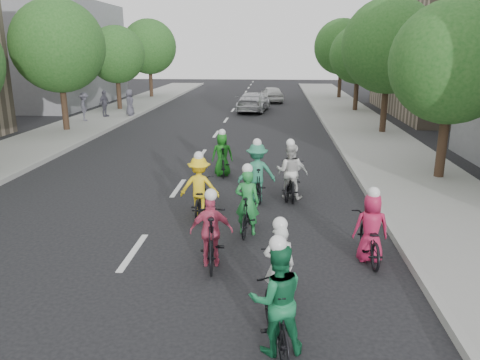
# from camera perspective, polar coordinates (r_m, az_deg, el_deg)

# --- Properties ---
(ground) EXTENTS (120.00, 120.00, 0.00)m
(ground) POSITION_cam_1_polar(r_m,az_deg,el_deg) (10.90, -12.88, -8.57)
(ground) COLOR black
(ground) RESTS_ON ground
(sidewalk_left) EXTENTS (4.00, 80.00, 0.15)m
(sidewalk_left) POSITION_cam_1_polar(r_m,az_deg,el_deg) (22.83, -24.98, 3.34)
(sidewalk_left) COLOR gray
(sidewalk_left) RESTS_ON ground
(curb_left) EXTENTS (0.18, 80.00, 0.18)m
(curb_left) POSITION_cam_1_polar(r_m,az_deg,el_deg) (21.95, -20.53, 3.40)
(curb_left) COLOR #999993
(curb_left) RESTS_ON ground
(sidewalk_right) EXTENTS (4.00, 80.00, 0.15)m
(sidewalk_right) POSITION_cam_1_polar(r_m,az_deg,el_deg) (20.53, 17.98, 2.79)
(sidewalk_right) COLOR gray
(sidewalk_right) RESTS_ON ground
(curb_right) EXTENTS (0.18, 80.00, 0.18)m
(curb_right) POSITION_cam_1_polar(r_m,az_deg,el_deg) (20.15, 12.58, 3.00)
(curb_right) COLOR #999993
(curb_right) RESTS_ON ground
(bldg_sw) EXTENTS (10.00, 14.00, 8.00)m
(bldg_sw) POSITION_cam_1_polar(r_m,az_deg,el_deg) (42.06, -23.45, 13.98)
(bldg_sw) COLOR slate
(bldg_sw) RESTS_ON ground
(bldg_se) EXTENTS (10.00, 14.00, 8.00)m
(bldg_se) POSITION_cam_1_polar(r_m,az_deg,el_deg) (35.85, 26.16, 13.58)
(bldg_se) COLOR gray
(bldg_se) RESTS_ON ground
(tree_l_3) EXTENTS (4.80, 4.80, 6.93)m
(tree_l_3) POSITION_cam_1_polar(r_m,az_deg,el_deg) (26.95, -21.28, 14.98)
(tree_l_3) COLOR black
(tree_l_3) RESTS_ON ground
(tree_l_4) EXTENTS (4.00, 4.00, 5.97)m
(tree_l_4) POSITION_cam_1_polar(r_m,az_deg,el_deg) (35.33, -14.86, 14.56)
(tree_l_4) COLOR black
(tree_l_4) RESTS_ON ground
(tree_l_5) EXTENTS (4.80, 4.80, 6.93)m
(tree_l_5) POSITION_cam_1_polar(r_m,az_deg,el_deg) (43.94, -11.02, 15.65)
(tree_l_5) COLOR black
(tree_l_5) RESTS_ON ground
(tree_r_0) EXTENTS (4.00, 4.00, 5.97)m
(tree_r_0) POSITION_cam_1_polar(r_m,az_deg,el_deg) (17.04, 24.43, 12.89)
(tree_r_0) COLOR black
(tree_r_0) RESTS_ON ground
(tree_r_1) EXTENTS (4.80, 4.80, 6.93)m
(tree_r_1) POSITION_cam_1_polar(r_m,az_deg,el_deg) (25.69, 17.73, 15.30)
(tree_r_1) COLOR black
(tree_r_1) RESTS_ON ground
(tree_r_2) EXTENTS (4.00, 4.00, 5.97)m
(tree_r_2) POSITION_cam_1_polar(r_m,az_deg,el_deg) (34.53, 14.25, 14.58)
(tree_r_2) COLOR black
(tree_r_2) RESTS_ON ground
(tree_r_3) EXTENTS (4.80, 4.80, 6.93)m
(tree_r_3) POSITION_cam_1_polar(r_m,az_deg,el_deg) (43.43, 12.29, 15.59)
(tree_r_3) COLOR black
(tree_r_3) RESTS_ON ground
(cyclist_0) EXTENTS (0.75, 1.69, 1.66)m
(cyclist_0) POSITION_cam_1_polar(r_m,az_deg,el_deg) (8.50, 4.75, -11.50)
(cyclist_0) COLOR black
(cyclist_0) RESTS_ON ground
(cyclist_1) EXTENTS (0.95, 1.78, 1.87)m
(cyclist_1) POSITION_cam_1_polar(r_m,az_deg,el_deg) (7.24, 4.47, -15.16)
(cyclist_1) COLOR black
(cyclist_1) RESTS_ON ground
(cyclist_2) EXTENTS (1.07, 1.86, 1.79)m
(cyclist_2) POSITION_cam_1_polar(r_m,az_deg,el_deg) (12.74, -4.92, -1.47)
(cyclist_2) COLOR black
(cyclist_2) RESTS_ON ground
(cyclist_3) EXTENTS (0.93, 1.96, 1.68)m
(cyclist_3) POSITION_cam_1_polar(r_m,az_deg,el_deg) (9.87, -3.44, -6.75)
(cyclist_3) COLOR black
(cyclist_3) RESTS_ON ground
(cyclist_4) EXTENTS (0.75, 1.84, 1.66)m
(cyclist_4) POSITION_cam_1_polar(r_m,az_deg,el_deg) (10.45, 15.55, -6.40)
(cyclist_4) COLOR black
(cyclist_4) RESTS_ON ground
(cyclist_5) EXTENTS (0.63, 1.68, 1.78)m
(cyclist_5) POSITION_cam_1_polar(r_m,az_deg,el_deg) (11.49, 0.90, -3.56)
(cyclist_5) COLOR black
(cyclist_5) RESTS_ON ground
(cyclist_6) EXTENTS (0.92, 1.68, 1.84)m
(cyclist_6) POSITION_cam_1_polar(r_m,az_deg,el_deg) (14.28, 6.05, 0.42)
(cyclist_6) COLOR black
(cyclist_6) RESTS_ON ground
(cyclist_7) EXTENTS (1.22, 1.78, 1.89)m
(cyclist_7) POSITION_cam_1_polar(r_m,az_deg,el_deg) (13.94, 2.07, 0.45)
(cyclist_7) COLOR black
(cyclist_7) RESTS_ON ground
(cyclist_8) EXTENTS (0.89, 1.96, 1.66)m
(cyclist_8) POSITION_cam_1_polar(r_m,az_deg,el_deg) (14.36, 6.42, 0.20)
(cyclist_8) COLOR black
(cyclist_8) RESTS_ON ground
(cyclist_9) EXTENTS (0.82, 1.81, 1.69)m
(cyclist_9) POSITION_cam_1_polar(r_m,az_deg,el_deg) (16.74, -2.15, 2.70)
(cyclist_9) COLOR black
(cyclist_9) RESTS_ON ground
(follow_car_lead) EXTENTS (2.52, 4.94, 1.37)m
(follow_car_lead) POSITION_cam_1_polar(r_m,az_deg,el_deg) (34.04, 1.67, 9.50)
(follow_car_lead) COLOR silver
(follow_car_lead) RESTS_ON ground
(follow_car_trail) EXTENTS (2.31, 4.14, 1.33)m
(follow_car_trail) POSITION_cam_1_polar(r_m,az_deg,el_deg) (40.23, 3.83, 10.41)
(follow_car_trail) COLOR silver
(follow_car_trail) RESTS_ON ground
(spectator_0) EXTENTS (0.97, 1.25, 1.70)m
(spectator_0) POSITION_cam_1_polar(r_m,az_deg,el_deg) (30.12, -18.42, 8.48)
(spectator_0) COLOR #51505D
(spectator_0) RESTS_ON sidewalk_left
(spectator_1) EXTENTS (0.65, 1.06, 1.68)m
(spectator_1) POSITION_cam_1_polar(r_m,az_deg,el_deg) (31.57, -16.21, 8.94)
(spectator_1) COLOR #52515E
(spectator_1) RESTS_ON sidewalk_left
(spectator_2) EXTENTS (0.80, 0.97, 1.70)m
(spectator_2) POSITION_cam_1_polar(r_m,az_deg,el_deg) (31.64, -13.30, 9.18)
(spectator_2) COLOR #4C4B58
(spectator_2) RESTS_ON sidewalk_left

